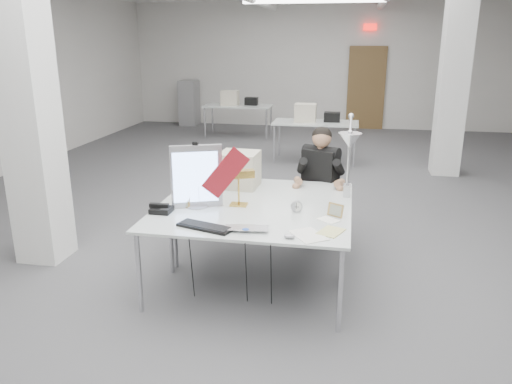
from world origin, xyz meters
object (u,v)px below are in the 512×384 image
(desk_phone, at_px, (161,210))
(seated_person, at_px, (321,166))
(desk_main, at_px, (245,222))
(office_chair, at_px, (320,194))
(laptop, at_px, (246,231))
(architect_lamp, at_px, (349,159))
(bankers_lamp, at_px, (239,186))
(beige_monitor, at_px, (239,170))
(monitor, at_px, (196,176))

(desk_phone, bearing_deg, seated_person, 46.83)
(desk_main, relative_size, office_chair, 1.61)
(office_chair, xyz_separation_m, laptop, (-0.49, -1.80, 0.21))
(laptop, xyz_separation_m, architect_lamp, (0.79, 0.91, 0.42))
(laptop, bearing_deg, bankers_lamp, 101.02)
(beige_monitor, relative_size, architect_lamp, 0.45)
(monitor, distance_m, beige_monitor, 0.77)
(beige_monitor, bearing_deg, desk_phone, -115.20)
(desk_phone, xyz_separation_m, architect_lamp, (1.64, 0.56, 0.41))
(bankers_lamp, relative_size, beige_monitor, 0.96)
(desk_main, xyz_separation_m, office_chair, (0.55, 1.51, -0.18))
(desk_main, distance_m, architect_lamp, 1.14)
(office_chair, distance_m, architect_lamp, 1.13)
(bankers_lamp, distance_m, architect_lamp, 1.05)
(bankers_lamp, bearing_deg, seated_person, 34.03)
(monitor, bearing_deg, laptop, -65.79)
(monitor, height_order, architect_lamp, architect_lamp)
(desk_phone, relative_size, beige_monitor, 0.47)
(office_chair, bearing_deg, architect_lamp, -48.00)
(bankers_lamp, height_order, beige_monitor, bankers_lamp)
(monitor, height_order, bankers_lamp, monitor)
(desk_phone, bearing_deg, desk_main, -3.92)
(seated_person, xyz_separation_m, monitor, (-1.07, -1.19, 0.15))
(monitor, height_order, laptop, monitor)
(desk_main, distance_m, desk_phone, 0.79)
(seated_person, xyz_separation_m, laptop, (-0.49, -1.75, -0.13))
(desk_main, relative_size, architect_lamp, 2.06)
(desk_main, relative_size, bankers_lamp, 4.79)
(monitor, relative_size, desk_phone, 3.18)
(office_chair, xyz_separation_m, seated_person, (0.00, -0.05, 0.34))
(desk_main, relative_size, desk_phone, 9.75)
(bankers_lamp, height_order, architect_lamp, architect_lamp)
(bankers_lamp, bearing_deg, monitor, 172.95)
(laptop, bearing_deg, desk_phone, 151.66)
(office_chair, relative_size, architect_lamp, 1.28)
(desk_main, distance_m, monitor, 0.66)
(laptop, relative_size, beige_monitor, 0.91)
(desk_phone, distance_m, beige_monitor, 1.09)
(laptop, bearing_deg, seated_person, 68.29)
(office_chair, relative_size, beige_monitor, 2.85)
(beige_monitor, bearing_deg, seated_person, 32.15)
(laptop, xyz_separation_m, bankers_lamp, (-0.21, 0.67, 0.17))
(monitor, xyz_separation_m, beige_monitor, (0.24, 0.73, -0.11))
(monitor, bearing_deg, office_chair, 27.60)
(seated_person, bearing_deg, office_chair, 113.35)
(seated_person, distance_m, desk_phone, 1.94)
(desk_phone, bearing_deg, beige_monitor, 62.08)
(monitor, relative_size, laptop, 1.64)
(seated_person, relative_size, monitor, 1.56)
(laptop, bearing_deg, beige_monitor, 98.58)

